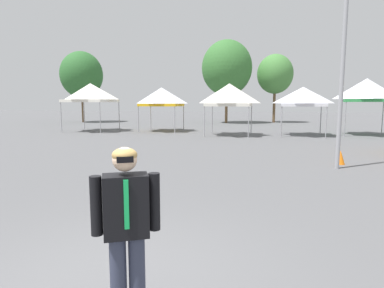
% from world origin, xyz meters
% --- Properties ---
extents(ground_plane, '(140.00, 140.00, 0.00)m').
position_xyz_m(ground_plane, '(0.00, 0.00, 0.00)').
color(ground_plane, '#5B5B5E').
extents(canopy_tent_behind_left, '(3.23, 3.23, 3.58)m').
position_xyz_m(canopy_tent_behind_left, '(-11.01, 19.04, 2.88)').
color(canopy_tent_behind_left, '#9E9EA3').
rests_on(canopy_tent_behind_left, ground).
extents(canopy_tent_behind_right, '(2.88, 2.88, 3.27)m').
position_xyz_m(canopy_tent_behind_right, '(-5.82, 20.20, 2.57)').
color(canopy_tent_behind_right, '#9E9EA3').
rests_on(canopy_tent_behind_right, ground).
extents(canopy_tent_behind_center, '(2.94, 2.94, 3.39)m').
position_xyz_m(canopy_tent_behind_center, '(-0.54, 18.12, 2.65)').
color(canopy_tent_behind_center, '#9E9EA3').
rests_on(canopy_tent_behind_center, ground).
extents(canopy_tent_right_of_center, '(2.85, 2.85, 3.17)m').
position_xyz_m(canopy_tent_right_of_center, '(4.16, 19.07, 2.54)').
color(canopy_tent_right_of_center, '#9E9EA3').
rests_on(canopy_tent_right_of_center, ground).
extents(canopy_tent_far_right, '(3.14, 3.14, 3.73)m').
position_xyz_m(canopy_tent_far_right, '(8.27, 20.33, 2.96)').
color(canopy_tent_far_right, '#9E9EA3').
rests_on(canopy_tent_far_right, ground).
extents(person_foreground, '(0.59, 0.40, 1.78)m').
position_xyz_m(person_foreground, '(0.49, -0.70, 1.03)').
color(person_foreground, '#33384C').
rests_on(person_foreground, ground).
extents(light_pole_near_lift, '(0.36, 0.36, 7.42)m').
position_xyz_m(light_pole_near_lift, '(4.14, 8.00, 4.26)').
color(light_pole_near_lift, '#9E9EA3').
rests_on(light_pole_near_lift, ground).
extents(tree_behind_tents_right, '(3.77, 3.77, 7.22)m').
position_xyz_m(tree_behind_tents_right, '(2.72, 32.94, 5.13)').
color(tree_behind_tents_right, brown).
rests_on(tree_behind_tents_right, ground).
extents(tree_behind_tents_center, '(5.16, 5.16, 8.52)m').
position_xyz_m(tree_behind_tents_center, '(-2.19, 30.94, 5.68)').
color(tree_behind_tents_center, brown).
rests_on(tree_behind_tents_center, ground).
extents(tree_behind_tents_left, '(4.48, 4.48, 7.57)m').
position_xyz_m(tree_behind_tents_left, '(-17.57, 28.90, 5.09)').
color(tree_behind_tents_left, brown).
rests_on(tree_behind_tents_left, ground).
extents(traffic_cone_lot_center, '(0.32, 0.32, 0.50)m').
position_xyz_m(traffic_cone_lot_center, '(4.41, 8.80, 0.25)').
color(traffic_cone_lot_center, orange).
rests_on(traffic_cone_lot_center, ground).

